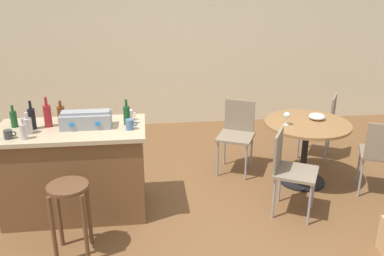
{
  "coord_description": "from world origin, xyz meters",
  "views": [
    {
      "loc": [
        -0.62,
        -3.43,
        2.29
      ],
      "look_at": [
        -0.16,
        0.52,
        0.79
      ],
      "focal_mm": 38.77,
      "sensor_mm": 36.0,
      "label": 1
    }
  ],
  "objects_px": {
    "wooden_stool": "(70,204)",
    "bottle_6": "(61,113)",
    "folding_chair_far": "(289,167)",
    "cup_2": "(8,134)",
    "folding_chair_left": "(381,152)",
    "bottle_0": "(24,131)",
    "dining_table": "(306,137)",
    "bottle_2": "(14,119)",
    "kitchen_island": "(75,171)",
    "bottle_4": "(32,118)",
    "folding_chair_near": "(237,131)",
    "folding_chair_right": "(322,121)",
    "cup_1": "(129,115)",
    "serving_bowl": "(317,116)",
    "bottle_1": "(28,125)",
    "wine_glass": "(287,116)",
    "bottle_5": "(48,115)",
    "toolbox": "(86,120)",
    "bottle_3": "(127,115)",
    "cup_0": "(130,124)"
  },
  "relations": [
    {
      "from": "wooden_stool",
      "to": "bottle_6",
      "type": "xyz_separation_m",
      "value": [
        -0.17,
        0.91,
        0.5
      ]
    },
    {
      "from": "folding_chair_far",
      "to": "cup_2",
      "type": "relative_size",
      "value": 7.86
    },
    {
      "from": "folding_chair_left",
      "to": "bottle_0",
      "type": "height_order",
      "value": "bottle_0"
    },
    {
      "from": "dining_table",
      "to": "bottle_2",
      "type": "bearing_deg",
      "value": -175.28
    },
    {
      "from": "kitchen_island",
      "to": "bottle_4",
      "type": "bearing_deg",
      "value": 176.93
    },
    {
      "from": "folding_chair_left",
      "to": "folding_chair_near",
      "type": "bearing_deg",
      "value": 150.4
    },
    {
      "from": "folding_chair_right",
      "to": "bottle_0",
      "type": "relative_size",
      "value": 4.41
    },
    {
      "from": "folding_chair_right",
      "to": "folding_chair_near",
      "type": "bearing_deg",
      "value": -167.8
    },
    {
      "from": "dining_table",
      "to": "folding_chair_far",
      "type": "xyz_separation_m",
      "value": [
        -0.4,
        -0.6,
        -0.05
      ]
    },
    {
      "from": "folding_chair_near",
      "to": "cup_1",
      "type": "relative_size",
      "value": 8.01
    },
    {
      "from": "wooden_stool",
      "to": "bottle_4",
      "type": "height_order",
      "value": "bottle_4"
    },
    {
      "from": "folding_chair_left",
      "to": "bottle_4",
      "type": "distance_m",
      "value": 3.55
    },
    {
      "from": "wooden_stool",
      "to": "serving_bowl",
      "type": "bearing_deg",
      "value": 23.58
    },
    {
      "from": "dining_table",
      "to": "folding_chair_near",
      "type": "distance_m",
      "value": 0.81
    },
    {
      "from": "bottle_0",
      "to": "cup_2",
      "type": "relative_size",
      "value": 1.77
    },
    {
      "from": "folding_chair_right",
      "to": "bottle_1",
      "type": "bearing_deg",
      "value": -161.75
    },
    {
      "from": "bottle_6",
      "to": "wine_glass",
      "type": "xyz_separation_m",
      "value": [
        2.35,
        0.08,
        -0.15
      ]
    },
    {
      "from": "wine_glass",
      "to": "bottle_0",
      "type": "bearing_deg",
      "value": -168.35
    },
    {
      "from": "kitchen_island",
      "to": "folding_chair_near",
      "type": "height_order",
      "value": "kitchen_island"
    },
    {
      "from": "bottle_4",
      "to": "bottle_5",
      "type": "distance_m",
      "value": 0.14
    },
    {
      "from": "bottle_4",
      "to": "cup_2",
      "type": "height_order",
      "value": "bottle_4"
    },
    {
      "from": "bottle_4",
      "to": "bottle_2",
      "type": "bearing_deg",
      "value": 157.27
    },
    {
      "from": "toolbox",
      "to": "bottle_0",
      "type": "height_order",
      "value": "bottle_0"
    },
    {
      "from": "kitchen_island",
      "to": "bottle_5",
      "type": "xyz_separation_m",
      "value": [
        -0.21,
        0.07,
        0.56
      ]
    },
    {
      "from": "dining_table",
      "to": "wine_glass",
      "type": "height_order",
      "value": "wine_glass"
    },
    {
      "from": "dining_table",
      "to": "folding_chair_near",
      "type": "xyz_separation_m",
      "value": [
        -0.7,
        0.4,
        -0.05
      ]
    },
    {
      "from": "folding_chair_left",
      "to": "serving_bowl",
      "type": "bearing_deg",
      "value": 139.17
    },
    {
      "from": "wine_glass",
      "to": "toolbox",
      "type": "bearing_deg",
      "value": -171.99
    },
    {
      "from": "bottle_6",
      "to": "folding_chair_far",
      "type": "bearing_deg",
      "value": -12.12
    },
    {
      "from": "bottle_3",
      "to": "bottle_5",
      "type": "bearing_deg",
      "value": 177.94
    },
    {
      "from": "bottle_5",
      "to": "bottle_4",
      "type": "bearing_deg",
      "value": -158.52
    },
    {
      "from": "folding_chair_left",
      "to": "bottle_4",
      "type": "relative_size",
      "value": 3.11
    },
    {
      "from": "toolbox",
      "to": "wine_glass",
      "type": "xyz_separation_m",
      "value": [
        2.08,
        0.29,
        -0.14
      ]
    },
    {
      "from": "cup_1",
      "to": "wine_glass",
      "type": "height_order",
      "value": "cup_1"
    },
    {
      "from": "bottle_4",
      "to": "wooden_stool",
      "type": "bearing_deg",
      "value": -60.49
    },
    {
      "from": "wine_glass",
      "to": "kitchen_island",
      "type": "bearing_deg",
      "value": -172.29
    },
    {
      "from": "folding_chair_far",
      "to": "bottle_2",
      "type": "height_order",
      "value": "bottle_2"
    },
    {
      "from": "toolbox",
      "to": "cup_0",
      "type": "bearing_deg",
      "value": -14.63
    },
    {
      "from": "folding_chair_left",
      "to": "kitchen_island",
      "type": "bearing_deg",
      "value": 179.35
    },
    {
      "from": "wooden_stool",
      "to": "folding_chair_right",
      "type": "relative_size",
      "value": 0.78
    },
    {
      "from": "bottle_1",
      "to": "bottle_6",
      "type": "height_order",
      "value": "bottle_6"
    },
    {
      "from": "folding_chair_left",
      "to": "cup_2",
      "type": "distance_m",
      "value": 3.7
    },
    {
      "from": "folding_chair_far",
      "to": "bottle_6",
      "type": "relative_size",
      "value": 4.11
    },
    {
      "from": "folding_chair_right",
      "to": "bottle_1",
      "type": "xyz_separation_m",
      "value": [
        -3.32,
        -1.1,
        0.48
      ]
    },
    {
      "from": "bottle_4",
      "to": "cup_1",
      "type": "height_order",
      "value": "bottle_4"
    },
    {
      "from": "folding_chair_near",
      "to": "cup_0",
      "type": "xyz_separation_m",
      "value": [
        -1.23,
        -0.85,
        0.45
      ]
    },
    {
      "from": "bottle_2",
      "to": "bottle_5",
      "type": "height_order",
      "value": "bottle_5"
    },
    {
      "from": "folding_chair_right",
      "to": "bottle_5",
      "type": "height_order",
      "value": "bottle_5"
    },
    {
      "from": "bottle_0",
      "to": "bottle_5",
      "type": "height_order",
      "value": "bottle_5"
    },
    {
      "from": "wooden_stool",
      "to": "bottle_6",
      "type": "bearing_deg",
      "value": 100.84
    }
  ]
}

